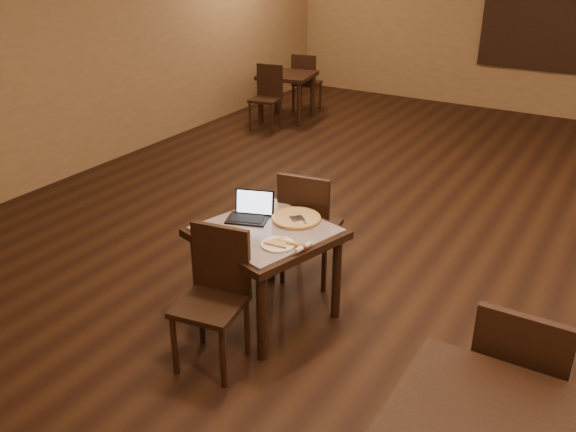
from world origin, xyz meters
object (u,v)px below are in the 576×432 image
Objects in this scene: chair_main_near at (215,289)px; other_table_b_chair_near at (267,93)px; other_table_c_chair_far at (518,380)px; other_table_b_chair_far at (305,80)px; pizza_pan at (296,220)px; other_table_b at (287,81)px; tiled_table at (266,241)px; laptop at (251,211)px; chair_main_far at (308,222)px.

chair_main_near is 1.03× the size of other_table_b_chair_near.
other_table_b_chair_far is at bearing -51.97° from other_table_c_chair_far.
other_table_b_chair_near is (-2.88, 4.04, -0.23)m from pizza_pan.
other_table_b_chair_far reaches higher than other_table_b.
pizza_pan is (0.12, 0.24, 0.11)m from tiled_table.
other_table_b is at bearing 107.23° from chair_main_near.
other_table_b_chair_near is at bearing 125.48° from pizza_pan.
tiled_table is at bearing -45.57° from laptop.
other_table_b_chair_near is at bearing 138.58° from tiled_table.
other_table_b is (-2.74, 4.84, -0.04)m from tiled_table.
other_table_b is (-2.86, 4.60, -0.15)m from pizza_pan.
chair_main_near is 1.97m from other_table_c_chair_far.
other_table_b_chair_far is (-2.85, 5.16, -0.23)m from pizza_pan.
chair_main_far is 1.06× the size of other_table_b_chair_far.
laptop reaches higher than other_table_b.
other_table_b_chair_near is (-2.56, 4.18, -0.28)m from laptop.
chair_main_near is 0.89m from pizza_pan.
pizza_pan is 0.42× the size of other_table_b.
laptop is 0.94× the size of pizza_pan.
other_table_b_chair_near is 0.89× the size of other_table_c_chair_far.
chair_main_far is 0.61m from laptop.
tiled_table is at bearing -70.31° from other_table_b.
pizza_pan is at bearing -64.40° from other_table_b_chair_near.
chair_main_near reaches higher than tiled_table.
other_table_b_chair_near is at bearing 102.12° from laptop.
other_table_b_chair_far is (-2.74, 4.79, -0.03)m from chair_main_far.
tiled_table is at bearing -116.57° from pizza_pan.
other_table_b is 0.95× the size of other_table_b_chair_far.
chair_main_far is 5.52m from other_table_b_chair_far.
chair_main_far is 1.11× the size of other_table_b.
other_table_b_chair_near is (-2.76, 4.28, -0.12)m from tiled_table.
laptop is 2.27m from other_table_c_chair_far.
other_table_b_chair_near is 1.00× the size of other_table_b_chair_far.
other_table_c_chair_far is (1.97, 0.04, 0.05)m from chair_main_near.
chair_main_far is 0.93× the size of other_table_c_chair_far.
other_table_b_chair_far is at bearing -68.93° from chair_main_far.
tiled_table is at bearing 79.98° from chair_main_far.
other_table_b_chair_near is at bearing -61.66° from chair_main_far.
chair_main_far is at bearing 79.34° from chair_main_near.
pizza_pan is 0.40× the size of other_table_b_chair_near.
chair_main_far is (0.01, 0.61, -0.09)m from tiled_table.
tiled_table is 1.24× the size of other_table_b.
laptop is (-0.19, 0.71, 0.26)m from chair_main_near.
laptop is at bearing -17.45° from other_table_c_chair_far.
chair_main_near reaches higher than other_table_b.
other_table_b_chair_far is (0.01, 0.56, -0.07)m from other_table_b.
pizza_pan is 0.35× the size of other_table_c_chair_far.
laptop reaches higher than pizza_pan.
tiled_table is 2.97× the size of pizza_pan.
chair_main_far is 0.43m from pizza_pan.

